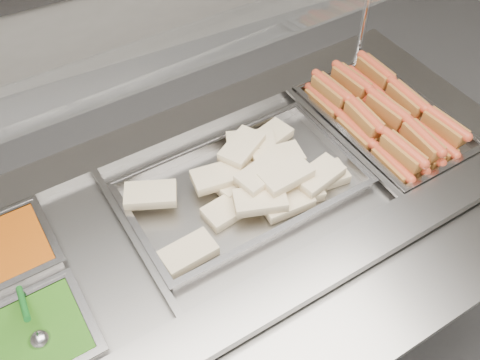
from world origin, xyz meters
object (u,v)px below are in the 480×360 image
steam_counter (228,272)px  pan_wraps (243,189)px  sneeze_guard (181,51)px  pan_hotdogs (382,126)px  serving_spoon (37,334)px

steam_counter → pan_wraps: pan_wraps is taller
sneeze_guard → pan_hotdogs: bearing=-15.3°
steam_counter → pan_wraps: size_ratio=2.74×
steam_counter → pan_hotdogs: size_ratio=3.38×
serving_spoon → pan_wraps: bearing=16.5°
steam_counter → pan_wraps: 0.48m
pan_wraps → serving_spoon: bearing=-163.5°
sneeze_guard → pan_wraps: size_ratio=2.36×
pan_hotdogs → serving_spoon: serving_spoon is taller
steam_counter → sneeze_guard: sneeze_guard is taller
pan_hotdogs → pan_wraps: (-0.63, -0.04, 0.02)m
sneeze_guard → pan_hotdogs: size_ratio=2.91×
steam_counter → pan_hotdogs: (0.69, 0.05, 0.45)m
steam_counter → serving_spoon: 0.87m
pan_hotdogs → pan_wraps: same height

